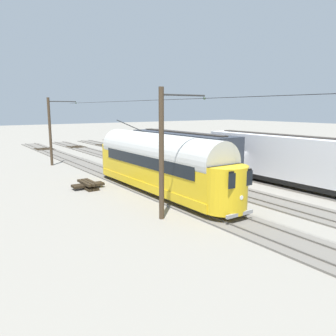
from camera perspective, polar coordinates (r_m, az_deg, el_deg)
The scene contains 13 objects.
ground_plane at distance 29.08m, azimuth 10.10°, elevation -2.01°, with size 220.00×220.00×0.00m, color gray.
track_streetcar_siding at distance 34.70m, azimuth 18.37°, elevation -0.31°, with size 2.80×80.00×0.18m.
track_adjacent_siding at distance 31.01m, azimuth 12.91°, elevation -1.25°, with size 2.80×80.00×0.18m.
track_third_siding at distance 27.67m, azimuth 6.04°, elevation -2.41°, with size 2.80×80.00×0.18m.
track_outer_siding at distance 24.86m, azimuth -2.55°, elevation -3.82°, with size 2.80×80.00×0.18m.
vintage_streetcar at distance 23.76m, azimuth -1.57°, elevation 0.95°, with size 2.65×15.90×4.91m.
boxcar_adjacent at distance 29.70m, azimuth 2.21°, elevation 2.63°, with size 2.96×12.25×3.85m.
boxcar_far_siding at distance 28.56m, azimuth 17.97°, elevation 1.84°, with size 2.96×12.71×3.85m.
catenary_pole_foreground at distance 37.67m, azimuth -19.37°, elevation 6.11°, with size 3.18×0.28×7.17m.
catenary_pole_mid_near at distance 18.00m, azimuth -0.88°, elevation 2.83°, with size 3.18×0.28×7.17m.
overhead_wire_run at distance 20.19m, azimuth 4.53°, elevation 11.73°, with size 2.97×46.83×0.18m.
switch_stand at distance 39.45m, azimuth 13.26°, elevation 2.10°, with size 0.50×0.30×1.24m.
spare_tie_stack at distance 26.34m, azimuth -13.50°, elevation -2.81°, with size 2.40×2.40×0.54m.
Camera 1 is at (20.06, 20.16, 6.07)m, focal length 35.70 mm.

